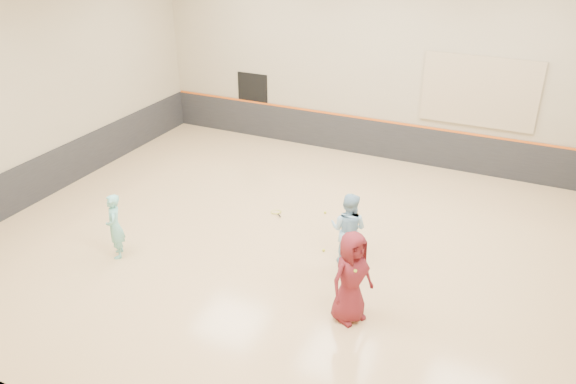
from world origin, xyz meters
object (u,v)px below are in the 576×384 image
at_px(girl, 115,226).
at_px(instructor, 348,229).
at_px(spare_racket, 276,210).
at_px(young_man, 351,277).

height_order(girl, instructor, instructor).
height_order(instructor, spare_racket, instructor).
bearing_deg(spare_racket, young_man, -45.49).
bearing_deg(spare_racket, instructor, -30.06).
bearing_deg(young_man, spare_racket, 74.59).
relative_size(girl, young_man, 0.81).
distance_m(girl, young_man, 5.52).
relative_size(instructor, young_man, 0.91).
distance_m(girl, spare_racket, 4.16).
height_order(girl, young_man, young_man).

